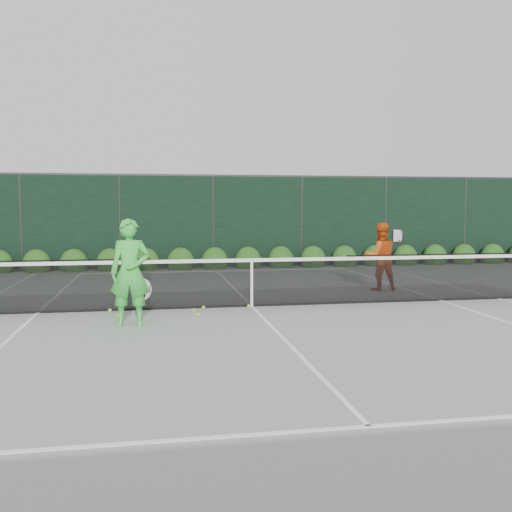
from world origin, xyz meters
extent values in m
plane|color=gray|center=(0.00, 0.00, 0.00)|extent=(80.00, 80.00, 0.00)
cube|color=black|center=(-4.20, 0.00, 0.51)|extent=(4.40, 0.01, 1.02)
cube|color=black|center=(0.00, 0.00, 0.48)|extent=(4.00, 0.01, 0.96)
cube|color=black|center=(4.20, 0.00, 0.51)|extent=(4.40, 0.01, 1.02)
cube|color=white|center=(0.00, 0.00, 0.94)|extent=(12.80, 0.03, 0.07)
cube|color=black|center=(0.00, 0.00, 0.02)|extent=(12.80, 0.02, 0.04)
cube|color=white|center=(0.00, 0.00, 0.46)|extent=(0.05, 0.03, 0.91)
imported|color=green|center=(-2.33, -1.39, 0.91)|extent=(0.67, 0.45, 1.82)
torus|color=beige|center=(-2.13, -1.29, 0.60)|extent=(0.30, 0.03, 0.30)
cylinder|color=black|center=(-2.13, -1.29, 0.36)|extent=(0.10, 0.03, 0.30)
imported|color=#D74A12|center=(3.43, 1.70, 0.81)|extent=(0.83, 0.66, 1.63)
torus|color=black|center=(3.78, 1.50, 1.33)|extent=(0.25, 0.21, 0.30)
cylinder|color=black|center=(3.78, 1.50, 1.09)|extent=(0.10, 0.03, 0.30)
cube|color=white|center=(5.49, 0.00, 0.01)|extent=(0.06, 23.77, 0.01)
cube|color=white|center=(-4.12, 0.00, 0.01)|extent=(0.06, 23.77, 0.01)
cube|color=white|center=(4.12, 0.00, 0.01)|extent=(0.06, 23.77, 0.01)
cube|color=white|center=(0.00, 11.88, 0.01)|extent=(11.03, 0.06, 0.01)
cube|color=white|center=(0.00, 6.40, 0.01)|extent=(8.23, 0.06, 0.01)
cube|color=white|center=(0.00, -6.40, 0.01)|extent=(8.23, 0.06, 0.01)
cube|color=white|center=(0.00, 0.00, 0.01)|extent=(0.06, 12.80, 0.01)
cube|color=black|center=(0.00, 7.50, 1.50)|extent=(32.00, 0.06, 3.00)
cube|color=#262826|center=(0.00, 7.50, 3.03)|extent=(32.00, 0.06, 0.06)
cylinder|color=#262826|center=(-6.00, 7.50, 1.50)|extent=(0.08, 0.08, 3.00)
cylinder|color=#262826|center=(-3.00, 7.50, 1.50)|extent=(0.08, 0.08, 3.00)
cylinder|color=#262826|center=(0.00, 7.50, 1.50)|extent=(0.08, 0.08, 3.00)
cylinder|color=#262826|center=(3.00, 7.50, 1.50)|extent=(0.08, 0.08, 3.00)
cylinder|color=#262826|center=(6.00, 7.50, 1.50)|extent=(0.08, 0.08, 3.00)
cylinder|color=#262826|center=(9.00, 7.50, 1.50)|extent=(0.08, 0.08, 3.00)
ellipsoid|color=#18350E|center=(-5.50, 7.15, 0.23)|extent=(0.86, 0.65, 0.94)
ellipsoid|color=#18350E|center=(-4.40, 7.15, 0.23)|extent=(0.86, 0.65, 0.94)
ellipsoid|color=#18350E|center=(-3.30, 7.15, 0.23)|extent=(0.86, 0.65, 0.94)
ellipsoid|color=#18350E|center=(-2.20, 7.15, 0.23)|extent=(0.86, 0.65, 0.94)
ellipsoid|color=#18350E|center=(-1.10, 7.15, 0.23)|extent=(0.86, 0.65, 0.94)
ellipsoid|color=#18350E|center=(0.00, 7.15, 0.23)|extent=(0.86, 0.65, 0.94)
ellipsoid|color=#18350E|center=(1.10, 7.15, 0.23)|extent=(0.86, 0.65, 0.94)
ellipsoid|color=#18350E|center=(2.20, 7.15, 0.23)|extent=(0.86, 0.65, 0.94)
ellipsoid|color=#18350E|center=(3.30, 7.15, 0.23)|extent=(0.86, 0.65, 0.94)
ellipsoid|color=#18350E|center=(4.40, 7.15, 0.23)|extent=(0.86, 0.65, 0.94)
ellipsoid|color=#18350E|center=(5.50, 7.15, 0.23)|extent=(0.86, 0.65, 0.94)
ellipsoid|color=#18350E|center=(6.60, 7.15, 0.23)|extent=(0.86, 0.65, 0.94)
ellipsoid|color=#18350E|center=(7.70, 7.15, 0.23)|extent=(0.86, 0.65, 0.94)
ellipsoid|color=#18350E|center=(8.80, 7.15, 0.23)|extent=(0.86, 0.65, 0.94)
ellipsoid|color=#18350E|center=(9.90, 7.15, 0.23)|extent=(0.86, 0.65, 0.94)
sphere|color=#B5DC31|center=(-1.86, 0.94, 0.03)|extent=(0.07, 0.07, 0.07)
sphere|color=#B5DC31|center=(-2.78, -0.12, 0.03)|extent=(0.07, 0.07, 0.07)
sphere|color=#B5DC31|center=(-2.59, -0.72, 0.03)|extent=(0.07, 0.07, 0.07)
sphere|color=#B5DC31|center=(-1.15, -0.87, 0.03)|extent=(0.07, 0.07, 0.07)
sphere|color=#B5DC31|center=(-0.09, -0.14, 0.03)|extent=(0.07, 0.07, 0.07)
sphere|color=#B5DC31|center=(-1.19, -0.38, 0.03)|extent=(0.07, 0.07, 0.07)
sphere|color=#B5DC31|center=(-0.99, -0.13, 0.03)|extent=(0.07, 0.07, 0.07)
camera|label=1|loc=(-1.91, -11.22, 2.02)|focal=40.00mm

